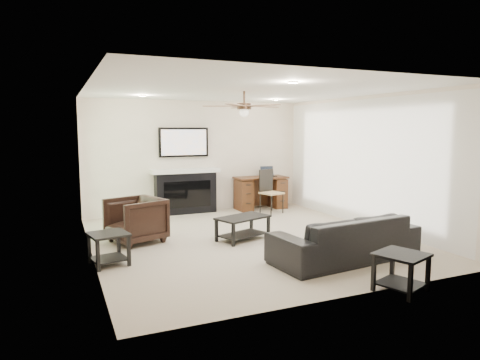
{
  "coord_description": "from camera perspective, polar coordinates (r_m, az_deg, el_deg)",
  "views": [
    {
      "loc": [
        -2.92,
        -6.51,
        1.88
      ],
      "look_at": [
        -0.11,
        0.02,
        1.02
      ],
      "focal_mm": 32.0,
      "sensor_mm": 36.0,
      "label": 1
    }
  ],
  "objects": [
    {
      "name": "fireplace_unit",
      "position": [
        9.51,
        -7.26,
        1.22
      ],
      "size": [
        1.52,
        0.34,
        1.91
      ],
      "primitive_type": "cube",
      "color": "black",
      "rests_on": "ground"
    },
    {
      "name": "armchair",
      "position": [
        7.31,
        -13.75,
        -5.22
      ],
      "size": [
        1.04,
        1.03,
        0.75
      ],
      "primitive_type": "imported",
      "rotation": [
        0.0,
        0.0,
        -1.23
      ],
      "color": "black",
      "rests_on": "ground"
    },
    {
      "name": "sofa",
      "position": [
        6.37,
        13.81,
        -7.48
      ],
      "size": [
        2.28,
        1.08,
        0.64
      ],
      "primitive_type": "imported",
      "rotation": [
        0.0,
        0.0,
        3.24
      ],
      "color": "black",
      "rests_on": "ground"
    },
    {
      "name": "desk_chair",
      "position": [
        9.57,
        4.24,
        -1.54
      ],
      "size": [
        0.52,
        0.54,
        0.97
      ],
      "primitive_type": "cube",
      "rotation": [
        0.0,
        0.0,
        0.27
      ],
      "color": "black",
      "rests_on": "ground"
    },
    {
      "name": "end_table_near",
      "position": [
        5.4,
        20.65,
        -11.44
      ],
      "size": [
        0.66,
        0.66,
        0.45
      ],
      "primitive_type": "cube",
      "rotation": [
        0.0,
        0.0,
        0.34
      ],
      "color": "black",
      "rests_on": "ground"
    },
    {
      "name": "end_table_left",
      "position": [
        6.26,
        -17.1,
        -8.77
      ],
      "size": [
        0.59,
        0.59,
        0.45
      ],
      "primitive_type": "cube",
      "rotation": [
        0.0,
        0.0,
        0.19
      ],
      "color": "black",
      "rests_on": "ground"
    },
    {
      "name": "coffee_table",
      "position": [
        7.3,
        0.39,
        -6.43
      ],
      "size": [
        1.02,
        0.78,
        0.4
      ],
      "primitive_type": "cube",
      "rotation": [
        0.0,
        0.0,
        0.35
      ],
      "color": "black",
      "rests_on": "ground"
    },
    {
      "name": "laptop",
      "position": [
        10.08,
        3.88,
        1.13
      ],
      "size": [
        0.33,
        0.24,
        0.23
      ],
      "primitive_type": "cube",
      "color": "black",
      "rests_on": "desk"
    },
    {
      "name": "room_shell",
      "position": [
        7.29,
        1.97,
        5.32
      ],
      "size": [
        5.5,
        5.54,
        2.52
      ],
      "color": "#B8A594",
      "rests_on": "ground"
    },
    {
      "name": "desk",
      "position": [
        10.07,
        2.79,
        -1.71
      ],
      "size": [
        1.22,
        0.56,
        0.76
      ],
      "primitive_type": "cube",
      "color": "#3B220E",
      "rests_on": "ground"
    }
  ]
}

